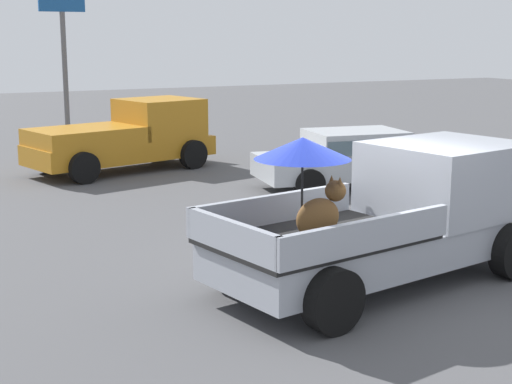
{
  "coord_description": "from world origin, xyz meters",
  "views": [
    {
      "loc": [
        -6.22,
        -8.44,
        3.45
      ],
      "look_at": [
        -1.03,
        1.76,
        1.1
      ],
      "focal_mm": 53.6,
      "sensor_mm": 36.0,
      "label": 1
    }
  ],
  "objects_px": {
    "pickup_truck_red": "(128,137)",
    "parked_sedan_near": "(353,156)",
    "pickup_truck_main": "(400,213)",
    "motel_sign": "(63,32)"
  },
  "relations": [
    {
      "from": "pickup_truck_red",
      "to": "parked_sedan_near",
      "type": "xyz_separation_m",
      "value": [
        3.84,
        -4.67,
        -0.13
      ]
    },
    {
      "from": "pickup_truck_main",
      "to": "pickup_truck_red",
      "type": "bearing_deg",
      "value": 83.79
    },
    {
      "from": "pickup_truck_main",
      "to": "parked_sedan_near",
      "type": "xyz_separation_m",
      "value": [
        3.17,
        5.88,
        -0.22
      ]
    },
    {
      "from": "pickup_truck_red",
      "to": "parked_sedan_near",
      "type": "relative_size",
      "value": 1.12
    },
    {
      "from": "pickup_truck_red",
      "to": "motel_sign",
      "type": "xyz_separation_m",
      "value": [
        -0.4,
        4.92,
        2.69
      ]
    },
    {
      "from": "pickup_truck_red",
      "to": "parked_sedan_near",
      "type": "bearing_deg",
      "value": -64.39
    },
    {
      "from": "pickup_truck_main",
      "to": "pickup_truck_red",
      "type": "distance_m",
      "value": 10.57
    },
    {
      "from": "pickup_truck_main",
      "to": "pickup_truck_red",
      "type": "height_order",
      "value": "pickup_truck_main"
    },
    {
      "from": "pickup_truck_red",
      "to": "motel_sign",
      "type": "height_order",
      "value": "motel_sign"
    },
    {
      "from": "pickup_truck_main",
      "to": "parked_sedan_near",
      "type": "relative_size",
      "value": 1.17
    }
  ]
}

